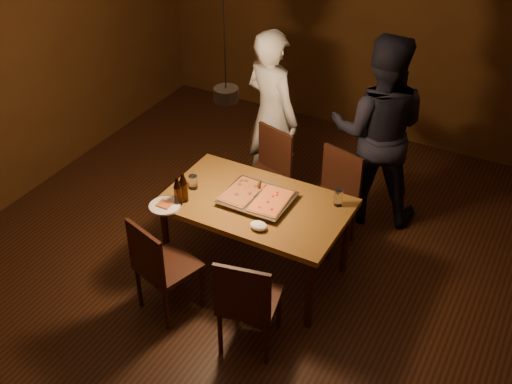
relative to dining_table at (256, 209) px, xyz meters
The scene contains 19 objects.
room_shell 0.76m from the dining_table, 135.01° to the right, with size 6.00×6.00×6.00m.
dining_table is the anchor object (origin of this frame).
chair_far_left 0.89m from the dining_table, 111.34° to the left, with size 0.52×0.52×0.49m.
chair_far_right 0.86m from the dining_table, 62.97° to the left, with size 0.51×0.51×0.49m.
chair_near_left 0.91m from the dining_table, 119.06° to the right, with size 0.52×0.52×0.49m.
chair_near_right 0.89m from the dining_table, 66.05° to the right, with size 0.50×0.50×0.49m.
pizza_tray 0.10m from the dining_table, 56.07° to the left, with size 0.55×0.45×0.05m, color silver.
pizza_meat 0.18m from the dining_table, behind, with size 0.25×0.39×0.02m, color maroon.
pizza_cheese 0.19m from the dining_table, ahead, with size 0.25×0.40×0.02m, color gold.
spatula 0.14m from the dining_table, 100.31° to the left, with size 0.09×0.24×0.04m, color silver, non-canonical shape.
beer_bottle_a 0.66m from the dining_table, 149.54° to the right, with size 0.07×0.07×0.25m.
beer_bottle_b 0.62m from the dining_table, 153.59° to the right, with size 0.07×0.07×0.27m.
water_glass_left 0.58m from the dining_table, behind, with size 0.08×0.08×0.12m, color silver.
water_glass_right 0.68m from the dining_table, 25.20° to the left, with size 0.07×0.07×0.14m, color silver.
plate_slice 0.75m from the dining_table, 146.60° to the right, with size 0.25×0.25×0.03m.
napkin 0.37m from the dining_table, 58.38° to the right, with size 0.14×0.11×0.06m, color white.
diner_white 1.29m from the dining_table, 111.56° to the left, with size 0.63×0.42×1.74m, color silver.
diner_dark 1.43m from the dining_table, 66.35° to the left, with size 0.90×0.70×1.85m, color black.
pendant_lamp 1.11m from the dining_table, 135.01° to the right, with size 0.18×0.18×1.10m.
Camera 1 is at (2.17, -3.56, 3.81)m, focal length 45.00 mm.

